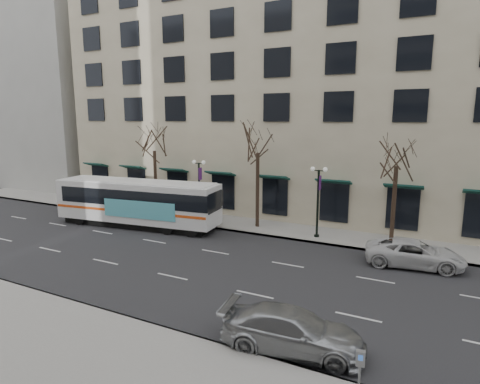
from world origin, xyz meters
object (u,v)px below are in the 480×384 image
Objects in this scene: tree_far_left at (154,140)px; white_pickup at (414,254)px; city_bus at (138,202)px; tree_far_right at (397,152)px; lamp_post_left at (199,188)px; pay_station at (360,361)px; silver_car at (292,330)px; lamp_post_right at (318,199)px; tree_far_mid at (258,140)px.

tree_far_left is 22.71m from white_pickup.
city_bus is at bearing -71.41° from tree_far_left.
tree_far_right is 15.40m from lamp_post_left.
lamp_post_left is at bearing 124.89° from pay_station.
tree_far_left is 1.52× the size of white_pickup.
tree_far_right reaches higher than silver_car.
lamp_post_left reaches higher than white_pickup.
city_bus is at bearing 83.74° from white_pickup.
city_bus is at bearing -139.50° from lamp_post_left.
lamp_post_left is at bearing -177.71° from tree_far_right.
lamp_post_left is 5.00m from city_bus.
pay_station is (5.97, -15.50, -1.85)m from lamp_post_right.
white_pickup is (20.39, 0.49, -1.25)m from city_bus.
city_bus is at bearing 137.04° from pay_station.
pay_station is (19.71, -12.31, -0.92)m from city_bus.
tree_far_right reaches higher than lamp_post_left.
tree_far_left is 6.16m from city_bus.
tree_far_left reaches higher than city_bus.
tree_far_left is at bearing 73.71° from white_pickup.
tree_far_left is 1.60× the size of lamp_post_right.
lamp_post_left is 0.97× the size of silver_car.
silver_car is at bearing 155.88° from white_pickup.
lamp_post_left is 0.95× the size of white_pickup.
pay_station is at bearing -68.93° from lamp_post_right.
tree_far_mid is at bearing 6.85° from lamp_post_left.
city_bus is at bearing -168.56° from tree_far_right.
tree_far_mid is 6.40m from lamp_post_left.
tree_far_left reaches higher than silver_car.
lamp_post_left reaches higher than silver_car.
lamp_post_right is 0.97× the size of silver_car.
lamp_post_right is (15.01, -0.60, -3.75)m from tree_far_left.
tree_far_right is at bearing 2.29° from lamp_post_left.
tree_far_left reaches higher than white_pickup.
tree_far_left is at bearing 131.53° from pay_station.
tree_far_mid is 1.64× the size of lamp_post_right.
lamp_post_right reaches higher than pay_station.
tree_far_left is 15.48m from lamp_post_right.
tree_far_right is 6.76m from white_pickup.
lamp_post_left is 17.02m from white_pickup.
tree_far_left is at bearing 173.17° from lamp_post_left.
tree_far_mid is at bearing 173.17° from lamp_post_right.
lamp_post_left is (-4.99, -0.60, -3.96)m from tree_far_mid.
lamp_post_left is (5.01, -0.60, -3.75)m from tree_far_left.
city_bus is (-8.73, -3.79, -4.89)m from tree_far_mid.
lamp_post_right reaches higher than city_bus.
city_bus is 23.26m from pay_station.
tree_far_mid is 1.55× the size of white_pickup.
lamp_post_left is at bearing -173.15° from tree_far_mid.
pay_station is at bearing -44.14° from lamp_post_left.
pay_station is at bearing -37.50° from tree_far_left.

